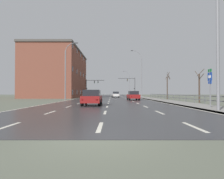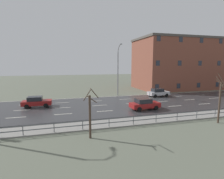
{
  "view_description": "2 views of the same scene",
  "coord_description": "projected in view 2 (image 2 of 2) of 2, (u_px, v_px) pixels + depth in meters",
  "views": [
    {
      "loc": [
        0.45,
        -5.45,
        1.3
      ],
      "look_at": [
        0.25,
        65.46,
        2.41
      ],
      "focal_mm": 32.05,
      "sensor_mm": 36.0,
      "label": 1
    },
    {
      "loc": [
        26.35,
        18.17,
        6.29
      ],
      "look_at": [
        0.0,
        25.58,
        2.39
      ],
      "focal_mm": 28.88,
      "sensor_mm": 36.0,
      "label": 2
    }
  ],
  "objects": [
    {
      "name": "bare_tree_mid",
      "position": [
        220.0,
        100.0,
        19.03
      ],
      "size": [
        0.86,
        1.15,
        5.48
      ],
      "color": "#423328",
      "rests_on": "ground"
    },
    {
      "name": "car_near_right",
      "position": [
        37.0,
        102.0,
        26.38
      ],
      "size": [
        1.87,
        4.12,
        1.57
      ],
      "rotation": [
        0.0,
        0.0,
        -0.01
      ],
      "color": "maroon",
      "rests_on": "ground"
    },
    {
      "name": "street_lamp_left_bank",
      "position": [
        118.0,
        71.0,
        35.31
      ],
      "size": [
        2.24,
        0.24,
        9.99
      ],
      "color": "slate",
      "rests_on": "ground"
    },
    {
      "name": "guardrail",
      "position": [
        121.0,
        120.0,
        18.03
      ],
      "size": [
        0.07,
        38.8,
        1.0
      ],
      "color": "#515459",
      "rests_on": "ground"
    },
    {
      "name": "brick_building",
      "position": [
        183.0,
        64.0,
        46.8
      ],
      "size": [
        12.22,
        24.45,
        12.63
      ],
      "color": "brown",
      "rests_on": "ground"
    },
    {
      "name": "car_mid_centre",
      "position": [
        144.0,
        104.0,
        24.9
      ],
      "size": [
        2.01,
        4.19,
        1.57
      ],
      "rotation": [
        0.0,
        0.0,
        0.05
      ],
      "color": "maroon",
      "rests_on": "ground"
    },
    {
      "name": "car_near_left",
      "position": [
        158.0,
        92.0,
        34.9
      ],
      "size": [
        2.03,
        4.2,
        1.57
      ],
      "rotation": [
        0.0,
        0.0,
        0.06
      ],
      "color": "#B7B7BC",
      "rests_on": "ground"
    },
    {
      "name": "bare_tree_near",
      "position": [
        90.0,
        115.0,
        15.1
      ],
      "size": [
        1.19,
        1.26,
        4.42
      ],
      "color": "#423328",
      "rests_on": "ground"
    }
  ]
}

